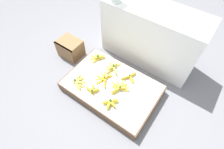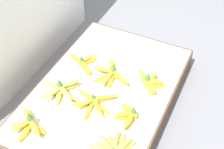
{
  "view_description": "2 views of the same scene",
  "coord_description": "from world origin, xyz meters",
  "views": [
    {
      "loc": [
        0.71,
        -0.99,
        2.02
      ],
      "look_at": [
        -0.06,
        0.08,
        0.22
      ],
      "focal_mm": 28.0,
      "sensor_mm": 36.0,
      "label": 1
    },
    {
      "loc": [
        -1.12,
        -0.59,
        1.53
      ],
      "look_at": [
        0.09,
        -0.01,
        0.19
      ],
      "focal_mm": 50.0,
      "sensor_mm": 36.0,
      "label": 2
    }
  ],
  "objects": [
    {
      "name": "ground_plane",
      "position": [
        0.0,
        0.0,
        0.0
      ],
      "size": [
        10.0,
        10.0,
        0.0
      ],
      "primitive_type": "plane",
      "color": "slate"
    },
    {
      "name": "display_platform",
      "position": [
        0.0,
        0.0,
        0.07
      ],
      "size": [
        1.18,
        0.78,
        0.14
      ],
      "color": "brown",
      "rests_on": "ground_plane"
    },
    {
      "name": "banana_bunch_front_left",
      "position": [
        -0.37,
        -0.23,
        0.17
      ],
      "size": [
        0.2,
        0.22,
        0.11
      ],
      "color": "#DBCC4C",
      "rests_on": "display_platform"
    },
    {
      "name": "banana_bunch_front_midleft",
      "position": [
        -0.14,
        -0.22,
        0.17
      ],
      "size": [
        0.17,
        0.14,
        0.1
      ],
      "color": "gold",
      "rests_on": "display_platform"
    },
    {
      "name": "banana_bunch_front_midright",
      "position": [
        0.15,
        -0.23,
        0.17
      ],
      "size": [
        0.18,
        0.2,
        0.11
      ],
      "color": "yellow",
      "rests_on": "display_platform"
    },
    {
      "name": "banana_bunch_middle_midleft",
      "position": [
        -0.13,
        0.0,
        0.16
      ],
      "size": [
        0.25,
        0.26,
        0.09
      ],
      "color": "gold",
      "rests_on": "display_platform"
    },
    {
      "name": "banana_bunch_middle_midright",
      "position": [
        0.11,
        0.01,
        0.17
      ],
      "size": [
        0.25,
        0.27,
        0.1
      ],
      "color": "gold",
      "rests_on": "display_platform"
    },
    {
      "name": "banana_bunch_back_left",
      "position": [
        -0.42,
        0.24,
        0.17
      ],
      "size": [
        0.21,
        0.22,
        0.11
      ],
      "color": "gold",
      "rests_on": "display_platform"
    },
    {
      "name": "banana_bunch_back_midleft",
      "position": [
        -0.14,
        0.22,
        0.17
      ],
      "size": [
        0.23,
        0.27,
        0.11
      ],
      "color": "#DBCC4C",
      "rests_on": "display_platform"
    },
    {
      "name": "banana_bunch_back_midright",
      "position": [
        0.13,
        0.22,
        0.17
      ],
      "size": [
        0.2,
        0.22,
        0.09
      ],
      "color": "gold",
      "rests_on": "display_platform"
    }
  ]
}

